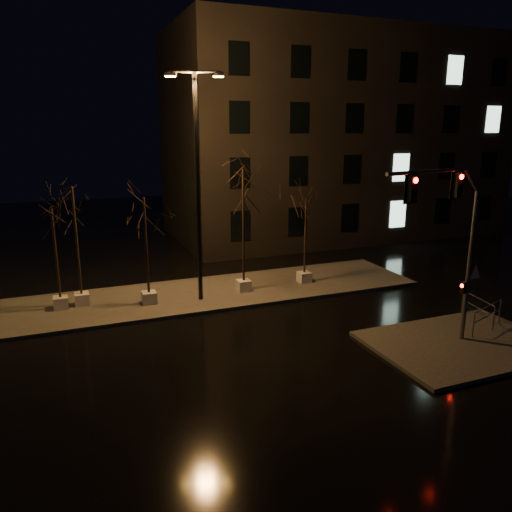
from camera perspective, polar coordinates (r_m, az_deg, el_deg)
name	(u,v)px	position (r m, az deg, el deg)	size (l,w,h in m)	color
ground	(249,340)	(20.06, -0.80, -9.63)	(90.00, 90.00, 0.00)	black
median	(207,294)	(25.35, -5.65, -4.29)	(22.00, 5.00, 0.15)	#413F3A
sidewalk_corner	(462,344)	(21.16, 22.49, -9.26)	(7.00, 5.00, 0.15)	#413F3A
building	(333,137)	(40.69, 8.84, 13.29)	(25.00, 12.00, 15.00)	black
tree_0	(53,230)	(23.78, -22.14, 2.73)	(1.80, 1.80, 4.80)	silver
tree_1	(74,214)	(23.83, -20.06, 4.56)	(1.80, 1.80, 5.67)	silver
tree_2	(145,222)	(23.22, -12.58, 3.83)	(1.80, 1.80, 5.14)	silver
tree_3	(243,197)	(24.39, -1.47, 6.71)	(1.80, 1.80, 6.28)	silver
tree_4	(306,218)	(26.14, 5.70, 4.40)	(1.80, 1.80, 4.63)	silver
traffic_signal_mast	(455,232)	(19.37, 21.75, 2.57)	(5.42, 0.97, 6.69)	slate
streetlight_main	(197,173)	(23.12, -6.73, 9.35)	(2.55, 1.11, 10.44)	black
guard_rail_a	(488,314)	(22.54, 24.95, -6.01)	(2.28, 0.85, 1.04)	slate
guard_rail_b	(478,306)	(23.37, 24.02, -5.24)	(0.42, 2.15, 1.03)	slate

